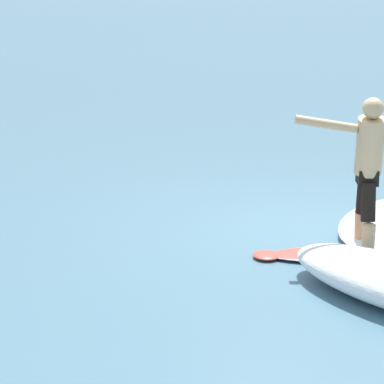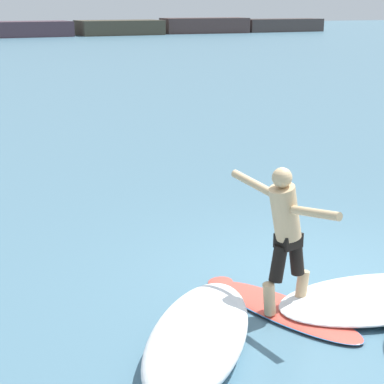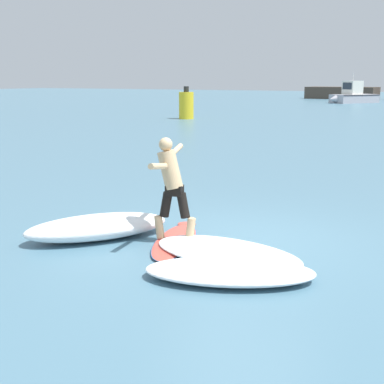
% 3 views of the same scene
% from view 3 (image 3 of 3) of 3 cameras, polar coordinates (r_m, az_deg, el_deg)
% --- Properties ---
extents(ground_plane, '(200.00, 200.00, 0.00)m').
position_cam_3_polar(ground_plane, '(8.81, 5.28, -5.07)').
color(ground_plane, slate).
extents(surfboard, '(1.21, 2.20, 0.20)m').
position_cam_3_polar(surfboard, '(8.63, -1.79, -5.16)').
color(surfboard, '#E05142').
rests_on(surfboard, ground).
extents(surfer, '(0.70, 1.51, 1.63)m').
position_cam_3_polar(surfer, '(8.37, -2.24, 1.20)').
color(surfer, tan).
rests_on(surfer, surfboard).
extents(fishing_boat_near_jetty, '(4.70, 5.70, 3.20)m').
position_cam_3_polar(fishing_boat_near_jetty, '(59.68, 16.79, 9.79)').
color(fishing_boat_near_jetty, '#AEAAB2').
rests_on(fishing_boat_near_jetty, ground).
extents(channel_marker_buoy, '(0.95, 0.95, 2.07)m').
position_cam_3_polar(channel_marker_buoy, '(34.78, -0.61, 9.25)').
color(channel_marker_buoy, yellow).
rests_on(channel_marker_buoy, ground).
extents(wave_foam_at_tail, '(2.45, 1.81, 0.22)m').
position_cam_3_polar(wave_foam_at_tail, '(7.08, 4.05, -8.44)').
color(wave_foam_at_tail, white).
rests_on(wave_foam_at_tail, ground).
extents(wave_foam_at_nose, '(2.48, 1.46, 0.17)m').
position_cam_3_polar(wave_foam_at_nose, '(7.90, 3.73, -6.43)').
color(wave_foam_at_nose, white).
rests_on(wave_foam_at_nose, ground).
extents(wave_foam_beside, '(2.16, 2.44, 0.39)m').
position_cam_3_polar(wave_foam_beside, '(8.92, -10.07, -3.69)').
color(wave_foam_beside, white).
rests_on(wave_foam_beside, ground).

